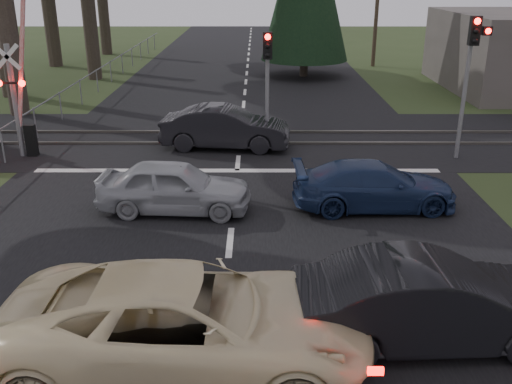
{
  "coord_description": "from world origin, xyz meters",
  "views": [
    {
      "loc": [
        0.63,
        -9.14,
        5.99
      ],
      "look_at": [
        0.62,
        2.96,
        1.3
      ],
      "focal_mm": 40.0,
      "sensor_mm": 36.0,
      "label": 1
    }
  ],
  "objects_px": {
    "dark_hatchback": "(432,303)",
    "silver_car": "(175,187)",
    "dark_car_far": "(225,128)",
    "traffic_signal_center": "(267,70)",
    "cream_coupe": "(187,322)",
    "blue_sedan": "(374,186)",
    "crossing_signal": "(21,97)",
    "traffic_signal_right": "(472,61)"
  },
  "relations": [
    {
      "from": "dark_hatchback",
      "to": "silver_car",
      "type": "height_order",
      "value": "dark_hatchback"
    },
    {
      "from": "dark_car_far",
      "to": "traffic_signal_center",
      "type": "bearing_deg",
      "value": -86.91
    },
    {
      "from": "silver_car",
      "to": "dark_car_far",
      "type": "xyz_separation_m",
      "value": [
        1.05,
        5.83,
        0.07
      ]
    },
    {
      "from": "cream_coupe",
      "to": "dark_car_far",
      "type": "relative_size",
      "value": 1.28
    },
    {
      "from": "traffic_signal_center",
      "to": "blue_sedan",
      "type": "distance_m",
      "value": 6.55
    },
    {
      "from": "crossing_signal",
      "to": "traffic_signal_right",
      "type": "height_order",
      "value": "crossing_signal"
    },
    {
      "from": "cream_coupe",
      "to": "dark_hatchback",
      "type": "xyz_separation_m",
      "value": [
        4.06,
        0.65,
        -0.04
      ]
    },
    {
      "from": "dark_car_far",
      "to": "blue_sedan",
      "type": "bearing_deg",
      "value": -136.8
    },
    {
      "from": "traffic_signal_right",
      "to": "dark_car_far",
      "type": "xyz_separation_m",
      "value": [
        -8.04,
        1.27,
        -2.56
      ]
    },
    {
      "from": "traffic_signal_center",
      "to": "blue_sedan",
      "type": "xyz_separation_m",
      "value": [
        2.79,
        -5.52,
        -2.17
      ]
    },
    {
      "from": "traffic_signal_center",
      "to": "traffic_signal_right",
      "type": "bearing_deg",
      "value": -10.41
    },
    {
      "from": "cream_coupe",
      "to": "silver_car",
      "type": "distance_m",
      "value": 6.5
    },
    {
      "from": "cream_coupe",
      "to": "silver_car",
      "type": "height_order",
      "value": "cream_coupe"
    },
    {
      "from": "crossing_signal",
      "to": "blue_sedan",
      "type": "xyz_separation_m",
      "value": [
        11.06,
        -4.63,
        -1.42
      ]
    },
    {
      "from": "dark_car_far",
      "to": "traffic_signal_right",
      "type": "bearing_deg",
      "value": -93.22
    },
    {
      "from": "traffic_signal_right",
      "to": "dark_hatchback",
      "type": "xyz_separation_m",
      "value": [
        -3.95,
        -10.31,
        -2.54
      ]
    },
    {
      "from": "dark_hatchback",
      "to": "dark_car_far",
      "type": "relative_size",
      "value": 1.02
    },
    {
      "from": "blue_sedan",
      "to": "dark_hatchback",
      "type": "bearing_deg",
      "value": 175.57
    },
    {
      "from": "traffic_signal_right",
      "to": "crossing_signal",
      "type": "bearing_deg",
      "value": 178.79
    },
    {
      "from": "crossing_signal",
      "to": "traffic_signal_right",
      "type": "relative_size",
      "value": 1.48
    },
    {
      "from": "silver_car",
      "to": "blue_sedan",
      "type": "bearing_deg",
      "value": -83.53
    },
    {
      "from": "dark_hatchback",
      "to": "silver_car",
      "type": "xyz_separation_m",
      "value": [
        -5.13,
        5.76,
        -0.08
      ]
    },
    {
      "from": "crossing_signal",
      "to": "blue_sedan",
      "type": "relative_size",
      "value": 1.6
    },
    {
      "from": "traffic_signal_center",
      "to": "silver_car",
      "type": "bearing_deg",
      "value": -113.79
    },
    {
      "from": "traffic_signal_right",
      "to": "silver_car",
      "type": "relative_size",
      "value": 1.17
    },
    {
      "from": "dark_car_far",
      "to": "crossing_signal",
      "type": "bearing_deg",
      "value": 103.84
    },
    {
      "from": "crossing_signal",
      "to": "traffic_signal_center",
      "type": "distance_m",
      "value": 8.36
    },
    {
      "from": "dark_hatchback",
      "to": "dark_car_far",
      "type": "xyz_separation_m",
      "value": [
        -4.08,
        11.58,
        -0.02
      ]
    },
    {
      "from": "traffic_signal_center",
      "to": "dark_hatchback",
      "type": "distance_m",
      "value": 11.98
    },
    {
      "from": "crossing_signal",
      "to": "cream_coupe",
      "type": "distance_m",
      "value": 13.23
    },
    {
      "from": "traffic_signal_right",
      "to": "dark_hatchback",
      "type": "bearing_deg",
      "value": -110.98
    },
    {
      "from": "traffic_signal_center",
      "to": "silver_car",
      "type": "relative_size",
      "value": 1.02
    },
    {
      "from": "traffic_signal_center",
      "to": "dark_hatchback",
      "type": "height_order",
      "value": "traffic_signal_center"
    },
    {
      "from": "crossing_signal",
      "to": "traffic_signal_right",
      "type": "xyz_separation_m",
      "value": [
        14.82,
        -0.31,
        1.26
      ]
    },
    {
      "from": "dark_car_far",
      "to": "dark_hatchback",
      "type": "bearing_deg",
      "value": -154.8
    },
    {
      "from": "cream_coupe",
      "to": "blue_sedan",
      "type": "relative_size",
      "value": 1.34
    },
    {
      "from": "traffic_signal_center",
      "to": "cream_coupe",
      "type": "distance_m",
      "value": 12.42
    },
    {
      "from": "traffic_signal_right",
      "to": "cream_coupe",
      "type": "xyz_separation_m",
      "value": [
        -8.01,
        -10.97,
        -2.5
      ]
    },
    {
      "from": "silver_car",
      "to": "dark_car_far",
      "type": "bearing_deg",
      "value": -6.28
    },
    {
      "from": "silver_car",
      "to": "dark_car_far",
      "type": "distance_m",
      "value": 5.92
    },
    {
      "from": "silver_car",
      "to": "crossing_signal",
      "type": "bearing_deg",
      "value": 53.61
    },
    {
      "from": "crossing_signal",
      "to": "traffic_signal_center",
      "type": "xyz_separation_m",
      "value": [
        8.27,
        0.89,
        0.75
      ]
    }
  ]
}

